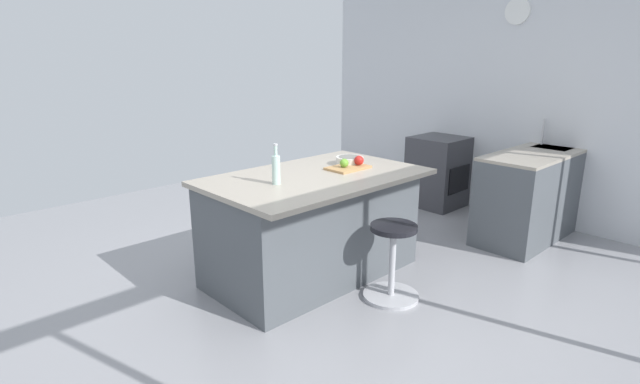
% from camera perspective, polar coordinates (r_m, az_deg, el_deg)
% --- Properties ---
extents(ground_plane, '(7.75, 7.75, 0.00)m').
position_cam_1_polar(ground_plane, '(4.10, 0.04, -11.12)').
color(ground_plane, gray).
extents(interior_partition_left, '(0.15, 5.20, 2.67)m').
position_cam_1_polar(interior_partition_left, '(6.12, 21.03, 9.98)').
color(interior_partition_left, silver).
rests_on(interior_partition_left, ground_plane).
extents(sink_cabinet, '(1.86, 0.60, 1.18)m').
position_cam_1_polar(sink_cabinet, '(5.71, 24.40, 0.21)').
color(sink_cabinet, '#4C5156').
rests_on(sink_cabinet, ground_plane).
extents(oven_range, '(0.60, 0.61, 0.87)m').
position_cam_1_polar(oven_range, '(6.27, 13.58, 2.33)').
color(oven_range, '#38383D').
rests_on(oven_range, ground_plane).
extents(kitchen_island, '(1.81, 1.13, 0.90)m').
position_cam_1_polar(kitchen_island, '(4.17, -0.92, -3.84)').
color(kitchen_island, '#4C5156').
rests_on(kitchen_island, ground_plane).
extents(stool_by_window, '(0.44, 0.44, 0.61)m').
position_cam_1_polar(stool_by_window, '(3.87, 8.42, -8.32)').
color(stool_by_window, '#B7B7BC').
rests_on(stool_by_window, ground_plane).
extents(cutting_board, '(0.36, 0.24, 0.02)m').
position_cam_1_polar(cutting_board, '(4.22, 3.28, 2.85)').
color(cutting_board, tan).
rests_on(cutting_board, kitchen_island).
extents(apple_red, '(0.09, 0.09, 0.09)m').
position_cam_1_polar(apple_red, '(4.26, 4.56, 3.70)').
color(apple_red, red).
rests_on(apple_red, cutting_board).
extents(apple_green, '(0.08, 0.08, 0.08)m').
position_cam_1_polar(apple_green, '(4.18, 2.84, 3.40)').
color(apple_green, '#609E2D').
rests_on(apple_green, cutting_board).
extents(water_bottle, '(0.06, 0.06, 0.31)m').
position_cam_1_polar(water_bottle, '(3.71, -5.15, 2.75)').
color(water_bottle, silver).
rests_on(water_bottle, kitchen_island).
extents(fruit_bowl, '(0.25, 0.25, 0.07)m').
position_cam_1_polar(fruit_bowl, '(4.38, 3.49, 3.73)').
color(fruit_bowl, silver).
rests_on(fruit_bowl, kitchen_island).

